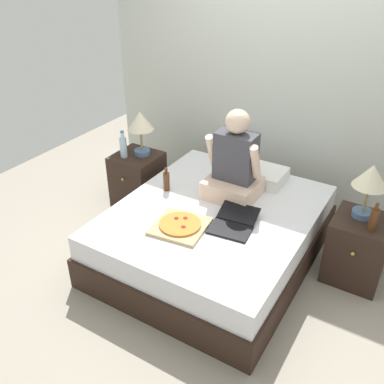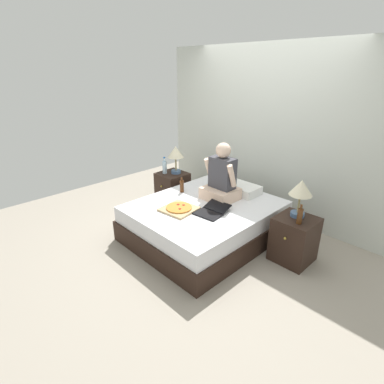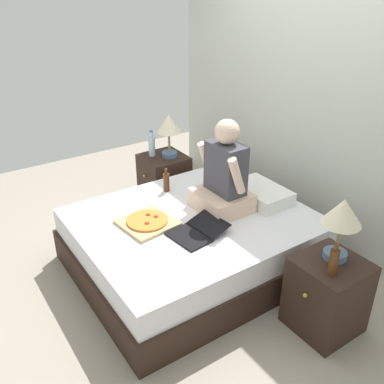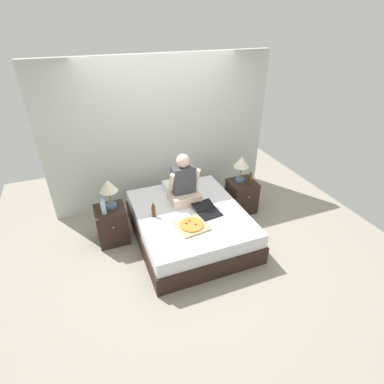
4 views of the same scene
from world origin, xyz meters
name	(u,v)px [view 1 (image 1 of 4)]	position (x,y,z in m)	size (l,w,h in m)	color
ground_plane	(213,256)	(0.00, 0.00, 0.00)	(5.86, 5.86, 0.00)	#9E9384
wall_back	(282,81)	(0.00, 1.30, 1.25)	(3.86, 0.12, 2.50)	silver
bed	(214,234)	(0.00, 0.00, 0.24)	(1.58, 1.89, 0.49)	black
nightstand_left	(138,179)	(-1.11, 0.38, 0.28)	(0.44, 0.47, 0.56)	black
lamp_on_left_nightstand	(140,124)	(-1.07, 0.43, 0.88)	(0.26, 0.26, 0.45)	#4C6B93
water_bottle	(123,147)	(-1.19, 0.29, 0.67)	(0.07, 0.07, 0.28)	silver
nightstand_right	(357,249)	(1.11, 0.38, 0.28)	(0.44, 0.47, 0.56)	black
lamp_on_right_nightstand	(371,180)	(1.08, 0.43, 0.88)	(0.26, 0.26, 0.45)	#4C6B93
beer_bottle	(374,219)	(1.18, 0.28, 0.65)	(0.06, 0.06, 0.23)	#512D14
pillow	(257,174)	(0.08, 0.66, 0.55)	(0.52, 0.34, 0.12)	white
person_seated	(234,166)	(0.02, 0.29, 0.78)	(0.47, 0.40, 0.78)	beige
laptop	(233,224)	(0.23, -0.13, 0.51)	(0.36, 0.45, 0.07)	black
pizza_box	(180,225)	(-0.11, -0.36, 0.51)	(0.45, 0.45, 0.05)	tan
beer_bottle_on_bed	(166,181)	(-0.53, 0.06, 0.58)	(0.06, 0.06, 0.22)	#4C2811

